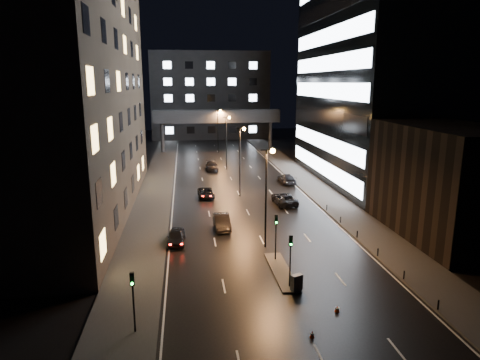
{
  "coord_description": "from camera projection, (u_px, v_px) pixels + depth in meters",
  "views": [
    {
      "loc": [
        -7.87,
        -32.27,
        16.41
      ],
      "look_at": [
        -0.85,
        21.35,
        4.0
      ],
      "focal_mm": 32.0,
      "sensor_mm": 36.0,
      "label": 1
    }
  ],
  "objects": [
    {
      "name": "building_far",
      "position": [
        210.0,
        95.0,
        127.76
      ],
      "size": [
        34.0,
        14.0,
        25.0
      ],
      "primitive_type": "cube",
      "color": "#333335",
      "rests_on": "ground"
    },
    {
      "name": "car_away_a",
      "position": [
        176.0,
        237.0,
        44.34
      ],
      "size": [
        1.99,
        4.45,
        1.49
      ],
      "primitive_type": "imported",
      "rotation": [
        0.0,
        0.0,
        -0.05
      ],
      "color": "black",
      "rests_on": "ground"
    },
    {
      "name": "car_toward_a",
      "position": [
        284.0,
        199.0,
        58.68
      ],
      "size": [
        2.95,
        5.82,
        1.58
      ],
      "primitive_type": "imported",
      "rotation": [
        0.0,
        0.0,
        3.2
      ],
      "color": "black",
      "rests_on": "ground"
    },
    {
      "name": "building_right_low",
      "position": [
        448.0,
        182.0,
        45.73
      ],
      "size": [
        10.0,
        18.0,
        12.0
      ],
      "primitive_type": "cube",
      "color": "black",
      "rests_on": "ground"
    },
    {
      "name": "traffic_signal_near",
      "position": [
        276.0,
        230.0,
        39.54
      ],
      "size": [
        0.28,
        0.34,
        4.4
      ],
      "color": "black",
      "rests_on": "median_island"
    },
    {
      "name": "streetlight_far",
      "position": [
        219.0,
        125.0,
        100.13
      ],
      "size": [
        1.45,
        0.5,
        10.15
      ],
      "color": "black",
      "rests_on": "ground"
    },
    {
      "name": "ground",
      "position": [
        231.0,
        178.0,
        74.51
      ],
      "size": [
        160.0,
        160.0,
        0.0
      ],
      "primitive_type": "plane",
      "color": "black",
      "rests_on": "ground"
    },
    {
      "name": "traffic_signal_corner",
      "position": [
        133.0,
        293.0,
        27.93
      ],
      "size": [
        0.28,
        0.34,
        4.4
      ],
      "color": "black",
      "rests_on": "ground"
    },
    {
      "name": "car_away_c",
      "position": [
        206.0,
        193.0,
        62.27
      ],
      "size": [
        2.4,
        4.81,
        1.31
      ],
      "primitive_type": "imported",
      "rotation": [
        0.0,
        0.0,
        0.05
      ],
      "color": "black",
      "rests_on": "ground"
    },
    {
      "name": "streetlight_mid_a",
      "position": [
        241.0,
        153.0,
        61.48
      ],
      "size": [
        1.45,
        0.5,
        10.15
      ],
      "color": "black",
      "rests_on": "ground"
    },
    {
      "name": "cone_b",
      "position": [
        312.0,
        334.0,
        28.08
      ],
      "size": [
        0.38,
        0.38,
        0.5
      ],
      "primitive_type": "cone",
      "rotation": [
        0.0,
        0.0,
        0.12
      ],
      "color": "red",
      "rests_on": "ground"
    },
    {
      "name": "streetlight_mid_b",
      "position": [
        227.0,
        136.0,
        80.81
      ],
      "size": [
        1.45,
        0.5,
        10.15
      ],
      "color": "black",
      "rests_on": "ground"
    },
    {
      "name": "utility_cabinet",
      "position": [
        297.0,
        282.0,
        34.12
      ],
      "size": [
        1.03,
        0.78,
        1.3
      ],
      "primitive_type": "cube",
      "rotation": [
        0.0,
        0.0,
        0.38
      ],
      "color": "#454547",
      "rests_on": "median_island"
    },
    {
      "name": "sidewalk_right",
      "position": [
        309.0,
        182.0,
        71.24
      ],
      "size": [
        5.0,
        110.0,
        0.15
      ],
      "primitive_type": "cube",
      "color": "#383533",
      "rests_on": "ground"
    },
    {
      "name": "median_island",
      "position": [
        281.0,
        271.0,
        37.81
      ],
      "size": [
        1.6,
        8.0,
        0.15
      ],
      "primitive_type": "cube",
      "color": "#383533",
      "rests_on": "ground"
    },
    {
      "name": "car_away_d",
      "position": [
        212.0,
        166.0,
        81.35
      ],
      "size": [
        2.25,
        5.49,
        1.59
      ],
      "primitive_type": "imported",
      "rotation": [
        0.0,
        0.0,
        0.0
      ],
      "color": "black",
      "rests_on": "ground"
    },
    {
      "name": "cone_a",
      "position": [
        337.0,
        309.0,
        31.26
      ],
      "size": [
        0.46,
        0.46,
        0.47
      ],
      "primitive_type": "cone",
      "rotation": [
        0.0,
        0.0,
        0.21
      ],
      "color": "#FF410D",
      "rests_on": "ground"
    },
    {
      "name": "traffic_signal_far",
      "position": [
        290.0,
        252.0,
        34.22
      ],
      "size": [
        0.28,
        0.34,
        4.4
      ],
      "color": "black",
      "rests_on": "median_island"
    },
    {
      "name": "sidewalk_left",
      "position": [
        157.0,
        187.0,
        68.08
      ],
      "size": [
        5.0,
        110.0,
        0.15
      ],
      "primitive_type": "cube",
      "color": "#383533",
      "rests_on": "ground"
    },
    {
      "name": "building_right_glass",
      "position": [
        387.0,
        43.0,
        68.77
      ],
      "size": [
        20.0,
        36.0,
        45.0
      ],
      "primitive_type": "cube",
      "color": "black",
      "rests_on": "ground"
    },
    {
      "name": "car_away_b",
      "position": [
        222.0,
        222.0,
        48.92
      ],
      "size": [
        1.82,
        4.99,
        1.63
      ],
      "primitive_type": "imported",
      "rotation": [
        0.0,
        0.0,
        0.02
      ],
      "color": "black",
      "rests_on": "ground"
    },
    {
      "name": "building_left",
      "position": [
        60.0,
        52.0,
        51.73
      ],
      "size": [
        15.0,
        48.0,
        40.0
      ],
      "primitive_type": "cube",
      "color": "#2D2319",
      "rests_on": "ground"
    },
    {
      "name": "skybridge",
      "position": [
        217.0,
        117.0,
        101.64
      ],
      "size": [
        30.0,
        3.0,
        10.0
      ],
      "color": "#333335",
      "rests_on": "ground"
    },
    {
      "name": "bollard_row",
      "position": [
        367.0,
        243.0,
        43.32
      ],
      "size": [
        0.12,
        25.12,
        0.9
      ],
      "color": "black",
      "rests_on": "ground"
    },
    {
      "name": "car_toward_b",
      "position": [
        287.0,
        179.0,
        70.92
      ],
      "size": [
        2.33,
        5.35,
        1.53
      ],
      "primitive_type": "imported",
      "rotation": [
        0.0,
        0.0,
        3.18
      ],
      "color": "black",
      "rests_on": "ground"
    },
    {
      "name": "streetlight_near",
      "position": [
        268.0,
        185.0,
        42.15
      ],
      "size": [
        1.45,
        0.5,
        10.15
      ],
      "color": "black",
      "rests_on": "ground"
    }
  ]
}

